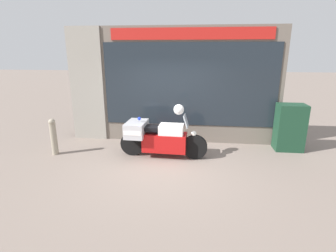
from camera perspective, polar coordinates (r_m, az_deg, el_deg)
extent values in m
plane|color=gray|center=(6.48, -0.62, -8.58)|extent=(60.00, 60.00, 0.00)
cube|color=#6B6056|center=(7.94, 1.18, 8.78)|extent=(6.28, 0.40, 3.38)
cube|color=gray|center=(8.61, -16.64, 8.70)|extent=(1.04, 0.55, 3.38)
cube|color=#1E262D|center=(7.69, 4.66, 8.87)|extent=(5.01, 0.02, 2.38)
cube|color=red|center=(7.63, 4.91, 19.43)|extent=(4.51, 0.03, 0.32)
cube|color=slate|center=(8.22, 4.21, -1.12)|extent=(4.79, 0.30, 0.55)
cube|color=silver|center=(8.13, 4.39, 5.72)|extent=(4.79, 0.02, 1.43)
cube|color=beige|center=(7.89, 4.46, 10.59)|extent=(4.79, 0.30, 0.02)
cube|color=navy|center=(8.13, -7.75, 10.94)|extent=(0.18, 0.04, 0.06)
cube|color=#B7B2A8|center=(7.93, 0.32, 10.95)|extent=(0.18, 0.04, 0.06)
cube|color=black|center=(7.88, 8.64, 10.75)|extent=(0.18, 0.04, 0.06)
cube|color=maroon|center=(8.00, 16.86, 10.33)|extent=(0.18, 0.04, 0.06)
cube|color=white|center=(8.24, -6.18, 1.83)|extent=(0.19, 0.02, 0.27)
cube|color=red|center=(8.05, 4.25, 1.53)|extent=(0.19, 0.03, 0.27)
cube|color=#2D8E42|center=(8.13, 14.82, 1.18)|extent=(0.19, 0.03, 0.27)
cylinder|color=black|center=(6.80, 5.90, -4.58)|extent=(0.63, 0.17, 0.63)
cylinder|color=black|center=(7.07, -7.73, -3.82)|extent=(0.63, 0.17, 0.63)
cube|color=#B71414|center=(6.84, -0.72, -3.51)|extent=(1.15, 0.53, 0.47)
cube|color=white|center=(6.71, 0.74, -0.85)|extent=(0.63, 0.46, 0.27)
cube|color=black|center=(6.78, -2.87, -0.48)|extent=(0.67, 0.39, 0.10)
cube|color=#B7B7BC|center=(6.90, -6.88, -0.61)|extent=(0.53, 0.81, 0.38)
cube|color=white|center=(6.90, -6.88, -0.61)|extent=(0.48, 0.82, 0.11)
cube|color=#B2BCC6|center=(6.60, 3.93, 1.11)|extent=(0.14, 0.35, 0.31)
sphere|color=white|center=(6.68, 5.63, -1.67)|extent=(0.14, 0.14, 0.14)
sphere|color=blue|center=(6.81, -6.29, 1.62)|extent=(0.09, 0.09, 0.09)
cube|color=#193D28|center=(8.01, 24.98, -0.28)|extent=(0.75, 0.53, 1.30)
sphere|color=white|center=(6.55, 2.36, 3.60)|extent=(0.26, 0.26, 0.26)
cylinder|color=gray|center=(7.63, -23.58, -2.64)|extent=(0.17, 0.17, 0.85)
sphere|color=gray|center=(7.50, -23.99, 0.81)|extent=(0.17, 0.17, 0.17)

